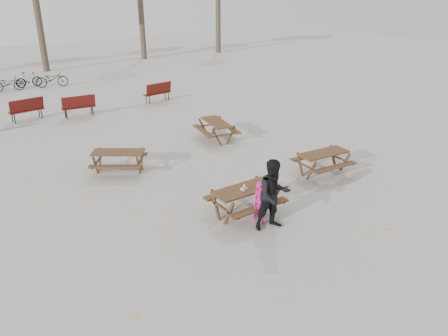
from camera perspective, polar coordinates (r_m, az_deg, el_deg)
ground at (r=11.90m, az=2.76°, el=-5.99°), size 80.00×80.00×0.00m
main_picnic_table at (r=11.62m, az=2.81°, el=-3.46°), size 1.80×1.45×0.78m
food_tray at (r=11.45m, az=2.65°, el=-2.75°), size 0.18×0.11×0.03m
bread_roll at (r=11.43m, az=2.65°, el=-2.55°), size 0.14×0.06×0.05m
soda_bottle at (r=11.37m, az=2.66°, el=-2.64°), size 0.07×0.07×0.17m
child at (r=11.17m, az=4.78°, el=-4.66°), size 0.48×0.37×1.18m
adult at (r=10.89m, az=6.52°, el=-3.52°), size 1.03×0.88×1.86m
picnic_table_east at (r=14.56m, az=12.76°, el=0.66°), size 1.81×1.51×0.73m
picnic_table_north at (r=14.72m, az=-13.55°, el=0.80°), size 2.13×2.05×0.72m
picnic_table_far at (r=17.35m, az=-0.98°, el=4.92°), size 1.68×1.94×0.74m
park_bench_row at (r=21.49m, az=-20.44°, el=7.46°), size 10.78×1.75×1.03m
bicycle_row at (r=28.83m, az=-26.71°, el=10.08°), size 6.78×2.76×1.08m
fallen_leaves at (r=13.98m, az=-1.82°, el=-1.32°), size 11.00×11.00×0.01m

